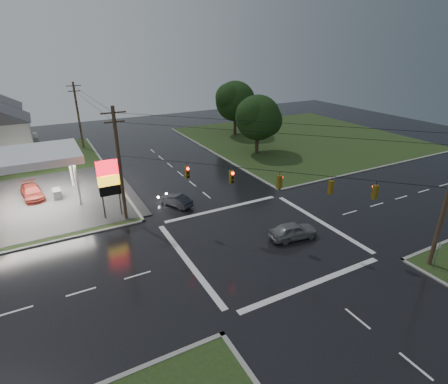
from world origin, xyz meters
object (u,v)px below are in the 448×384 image
tree_ne_near (259,118)px  car_north (176,200)px  utility_pole_n (78,115)px  car_crossing (293,231)px  utility_pole_nw (120,164)px  tree_ne_far (236,101)px  utility_pole_se (447,198)px  pylon_sign (109,179)px  car_pump (32,192)px

tree_ne_near → car_north: (-18.19, -11.97, -4.93)m
utility_pole_n → car_crossing: 41.32m
utility_pole_nw → tree_ne_far: bearing=42.6°
car_crossing → tree_ne_far: bearing=-14.8°
tree_ne_near → car_north: size_ratio=2.34×
utility_pole_nw → tree_ne_near: size_ratio=1.22×
utility_pole_se → car_north: bearing=124.8°
pylon_sign → tree_ne_far: (27.65, 23.49, 2.17)m
utility_pole_nw → utility_pole_n: utility_pole_nw is taller
car_north → car_crossing: (6.69, -11.23, 0.11)m
tree_ne_far → utility_pole_nw: bearing=-137.4°
tree_ne_near → car_north: tree_ne_near is taller
tree_ne_near → car_pump: (-31.58, -2.53, -4.85)m
car_crossing → car_pump: size_ratio=0.89×
pylon_sign → car_north: bearing=-4.3°
tree_ne_far → pylon_sign: bearing=-139.6°
utility_pole_n → car_north: utility_pole_n is taller
utility_pole_se → tree_ne_far: size_ratio=1.12×
tree_ne_far → car_north: bearing=-131.5°
utility_pole_nw → tree_ne_far: 36.20m
pylon_sign → utility_pole_nw: bearing=-45.0°
car_north → utility_pole_se: bearing=101.2°
tree_ne_near → tree_ne_far: tree_ne_far is taller
utility_pole_n → car_crossing: size_ratio=2.40×
utility_pole_nw → utility_pole_n: bearing=90.0°
utility_pole_nw → pylon_sign: bearing=135.0°
utility_pole_se → tree_ne_far: 44.16m
utility_pole_nw → car_north: (5.45, 0.52, -5.09)m
pylon_sign → car_crossing: 17.91m
pylon_sign → car_north: size_ratio=1.56×
car_pump → tree_ne_far: bearing=14.6°
utility_pole_se → utility_pole_n: bearing=111.8°
pylon_sign → car_north: 7.30m
utility_pole_nw → tree_ne_near: (23.64, 12.49, -0.16)m
pylon_sign → tree_ne_near: tree_ne_near is taller
pylon_sign → utility_pole_se: bearing=-45.0°
utility_pole_n → car_north: size_ratio=2.74×
tree_ne_far → car_crossing: size_ratio=2.24×
utility_pole_nw → car_north: size_ratio=2.87×
pylon_sign → car_north: (6.45, -0.48, -3.38)m
tree_ne_far → car_north: size_ratio=2.55×
pylon_sign → utility_pole_nw: 2.22m
utility_pole_n → car_north: bearing=-79.0°
utility_pole_n → tree_ne_near: (23.64, -16.01, 0.09)m
pylon_sign → car_north: pylon_sign is taller
utility_pole_n → tree_ne_far: (26.65, -4.01, 0.71)m
utility_pole_nw → utility_pole_se: size_ratio=1.00×
utility_pole_nw → car_pump: utility_pole_nw is taller
utility_pole_n → tree_ne_near: utility_pole_n is taller
pylon_sign → tree_ne_near: bearing=25.0°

